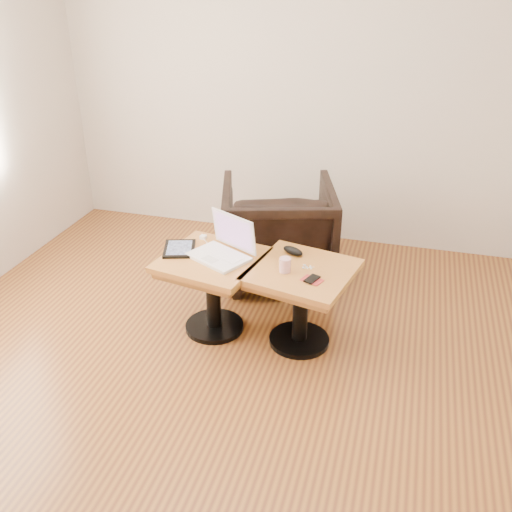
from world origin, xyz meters
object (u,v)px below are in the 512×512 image
(laptop, at_px, (223,249))
(side_table_right, at_px, (301,288))
(armchair, at_px, (278,232))
(side_table_left, at_px, (213,276))
(striped_cup, at_px, (285,265))

(laptop, bearing_deg, side_table_right, 23.53)
(armchair, bearing_deg, side_table_right, 96.59)
(side_table_left, xyz_separation_m, laptop, (0.07, 0.04, 0.19))
(side_table_left, bearing_deg, armchair, 84.40)
(side_table_left, relative_size, side_table_right, 0.98)
(side_table_right, bearing_deg, side_table_left, -167.37)
(striped_cup, bearing_deg, side_table_left, 173.57)
(side_table_left, relative_size, striped_cup, 7.73)
(side_table_left, xyz_separation_m, armchair, (0.23, 0.82, -0.03))
(side_table_left, height_order, armchair, armchair)
(laptop, height_order, armchair, laptop)
(striped_cup, bearing_deg, laptop, 167.60)
(side_table_right, distance_m, laptop, 0.55)
(side_table_left, height_order, laptop, laptop)
(side_table_left, relative_size, laptop, 1.53)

